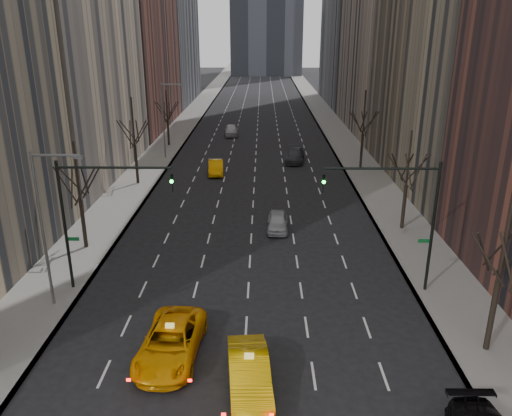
{
  "coord_description": "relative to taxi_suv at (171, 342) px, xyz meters",
  "views": [
    {
      "loc": [
        0.83,
        -15.11,
        15.12
      ],
      "look_at": [
        0.41,
        17.18,
        3.5
      ],
      "focal_mm": 35.0,
      "sensor_mm": 36.0,
      "label": 1
    }
  ],
  "objects": [
    {
      "name": "tree_rw_a",
      "position": [
        15.58,
        0.64,
        3.06
      ],
      "size": [
        3.36,
        3.5,
        8.28
      ],
      "color": "black",
      "rests_on": "ground"
    },
    {
      "name": "taxi_suv",
      "position": [
        0.0,
        0.0,
        0.0
      ],
      "size": [
        3.1,
        6.06,
        1.64
      ],
      "primitive_type": "imported",
      "rotation": [
        0.0,
        0.0,
        -0.07
      ],
      "color": "#FBA105",
      "rests_on": "ground"
    },
    {
      "name": "far_taxi",
      "position": [
        -0.72,
        32.73,
        -0.07
      ],
      "size": [
        1.97,
        4.65,
        1.49
      ],
      "primitive_type": "imported",
      "rotation": [
        0.0,
        0.0,
        0.09
      ],
      "color": "#FFA105",
      "rests_on": "ground"
    },
    {
      "name": "tree_lw_c",
      "position": [
        -8.42,
        28.64,
        3.22
      ],
      "size": [
        3.36,
        3.5,
        8.74
      ],
      "color": "black",
      "rests_on": "ground"
    },
    {
      "name": "sidewalk_left",
      "position": [
        -8.67,
        64.64,
        -0.74
      ],
      "size": [
        4.5,
        320.0,
        0.15
      ],
      "primitive_type": "cube",
      "color": "slate",
      "rests_on": "ground"
    },
    {
      "name": "tree_lw_b",
      "position": [
        -8.42,
        12.64,
        2.9
      ],
      "size": [
        3.36,
        3.5,
        7.82
      ],
      "color": "black",
      "rests_on": "ground"
    },
    {
      "name": "far_car_white",
      "position": [
        -0.28,
        53.81,
        -0.01
      ],
      "size": [
        2.26,
        4.88,
        1.62
      ],
      "primitive_type": "imported",
      "rotation": [
        0.0,
        0.0,
        0.07
      ],
      "color": "silver",
      "rests_on": "ground"
    },
    {
      "name": "traffic_mast_left",
      "position": [
        -5.53,
        6.64,
        4.67
      ],
      "size": [
        6.69,
        0.39,
        8.0
      ],
      "color": "black",
      "rests_on": "ground"
    },
    {
      "name": "tree_lw_d",
      "position": [
        -8.42,
        46.64,
        2.74
      ],
      "size": [
        3.36,
        3.5,
        7.36
      ],
      "color": "black",
      "rests_on": "ground"
    },
    {
      "name": "traffic_mast_right",
      "position": [
        12.68,
        6.64,
        4.67
      ],
      "size": [
        6.69,
        0.39,
        8.0
      ],
      "color": "black",
      "rests_on": "ground"
    },
    {
      "name": "silver_sedan_ahead",
      "position": [
        5.64,
        16.49,
        -0.13
      ],
      "size": [
        1.76,
        4.07,
        1.37
      ],
      "primitive_type": "imported",
      "rotation": [
        0.0,
        0.0,
        -0.04
      ],
      "color": "#AFB3B8",
      "rests_on": "ground"
    },
    {
      "name": "far_suv_grey",
      "position": [
        8.32,
        38.2,
        -0.04
      ],
      "size": [
        2.81,
        5.58,
        1.56
      ],
      "primitive_type": "imported",
      "rotation": [
        0.0,
        0.0,
        -0.12
      ],
      "color": "#313136",
      "rests_on": "ground"
    },
    {
      "name": "streetlight_far",
      "position": [
        -7.26,
        39.64,
        4.8
      ],
      "size": [
        2.83,
        0.22,
        9.0
      ],
      "color": "slate",
      "rests_on": "ground"
    },
    {
      "name": "tree_rw_c",
      "position": [
        15.58,
        34.64,
        3.22
      ],
      "size": [
        3.36,
        3.5,
        8.74
      ],
      "color": "black",
      "rests_on": "ground"
    },
    {
      "name": "sidewalk_right",
      "position": [
        15.83,
        64.64,
        -0.74
      ],
      "size": [
        4.5,
        320.0,
        0.15
      ],
      "primitive_type": "cube",
      "color": "slate",
      "rests_on": "ground"
    },
    {
      "name": "tree_rw_b",
      "position": [
        15.58,
        16.64,
        2.9
      ],
      "size": [
        3.36,
        3.5,
        7.82
      ],
      "color": "black",
      "rests_on": "ground"
    },
    {
      "name": "taxi_sedan",
      "position": [
        3.88,
        -2.35,
        0.02
      ],
      "size": [
        2.28,
        5.23,
        1.67
      ],
      "primitive_type": "imported",
      "rotation": [
        0.0,
        0.0,
        0.1
      ],
      "color": "#DFA404",
      "rests_on": "ground"
    },
    {
      "name": "streetlight_near",
      "position": [
        -7.26,
        4.64,
        4.8
      ],
      "size": [
        2.83,
        0.22,
        9.0
      ],
      "color": "slate",
      "rests_on": "ground"
    }
  ]
}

